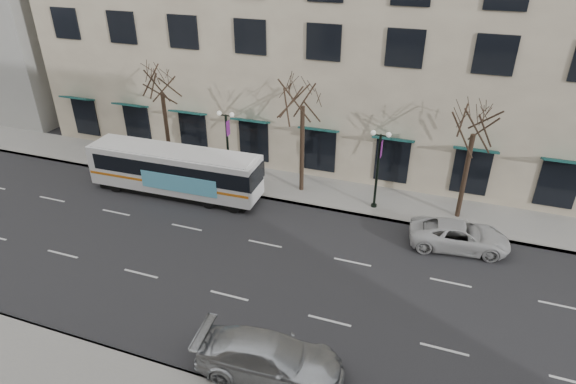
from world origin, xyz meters
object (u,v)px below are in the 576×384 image
at_px(silver_car, 270,358).
at_px(white_pickup, 459,235).
at_px(tree_far_right, 477,118).
at_px(city_bus, 176,170).
at_px(tree_far_left, 160,79).
at_px(lamp_post_right, 378,166).
at_px(tree_far_mid, 303,91).
at_px(lamp_post_left, 228,144).

xyz_separation_m(silver_car, white_pickup, (6.60, 11.55, -0.11)).
xyz_separation_m(tree_far_right, city_bus, (-17.64, -3.00, -4.71)).
height_order(tree_far_left, city_bus, tree_far_left).
xyz_separation_m(lamp_post_right, silver_car, (-1.46, -14.10, -2.09)).
xyz_separation_m(tree_far_left, tree_far_right, (20.00, 0.00, -0.28)).
bearing_deg(city_bus, tree_far_mid, 20.04).
relative_size(city_bus, silver_car, 1.97).
bearing_deg(tree_far_mid, tree_far_left, -180.00).
distance_m(lamp_post_left, lamp_post_right, 10.00).
height_order(tree_far_right, lamp_post_left, tree_far_right).
height_order(tree_far_left, lamp_post_left, tree_far_left).
bearing_deg(lamp_post_left, white_pickup, -9.55).
xyz_separation_m(tree_far_left, silver_car, (13.55, -14.70, -5.85)).
distance_m(lamp_post_right, white_pickup, 6.15).
xyz_separation_m(tree_far_left, city_bus, (2.36, -3.00, -4.99)).
height_order(tree_far_left, lamp_post_right, tree_far_left).
height_order(tree_far_mid, city_bus, tree_far_mid).
bearing_deg(tree_far_left, city_bus, -51.83).
height_order(city_bus, silver_car, city_bus).
xyz_separation_m(lamp_post_left, silver_car, (8.54, -14.10, -2.09)).
bearing_deg(lamp_post_left, city_bus, -137.81).
xyz_separation_m(lamp_post_right, city_bus, (-12.65, -2.40, -1.24)).
relative_size(tree_far_right, white_pickup, 1.51).
bearing_deg(tree_far_right, city_bus, -170.34).
bearing_deg(lamp_post_right, tree_far_left, 177.71).
xyz_separation_m(tree_far_right, lamp_post_left, (-14.99, -0.60, -3.48)).
distance_m(tree_far_mid, city_bus, 9.72).
distance_m(tree_far_mid, silver_car, 16.29).
distance_m(tree_far_left, tree_far_mid, 10.00).
bearing_deg(silver_car, lamp_post_right, -11.23).
bearing_deg(tree_far_mid, white_pickup, -17.23).
distance_m(tree_far_left, lamp_post_left, 6.29).
bearing_deg(lamp_post_right, silver_car, -95.89).
bearing_deg(tree_far_mid, lamp_post_right, -6.83).
xyz_separation_m(city_bus, silver_car, (11.19, -11.70, -0.86)).
bearing_deg(lamp_post_right, tree_far_right, 6.85).
distance_m(lamp_post_left, white_pickup, 15.52).
height_order(lamp_post_left, lamp_post_right, same).
bearing_deg(tree_far_mid, city_bus, -158.55).
bearing_deg(city_bus, silver_car, -47.68).
relative_size(lamp_post_right, white_pickup, 0.97).
relative_size(tree_far_mid, tree_far_right, 1.06).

